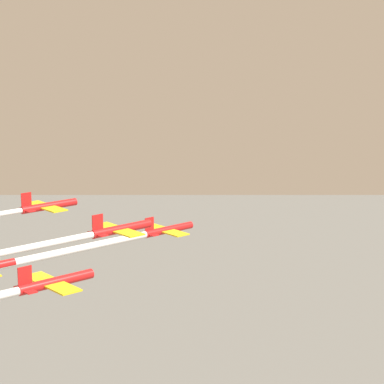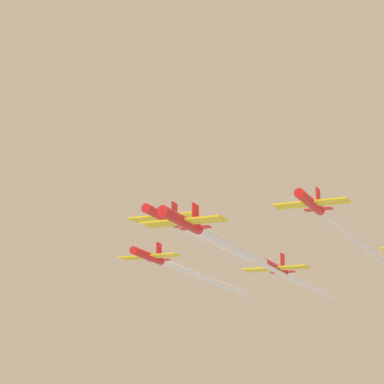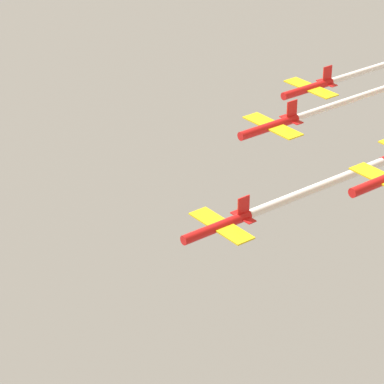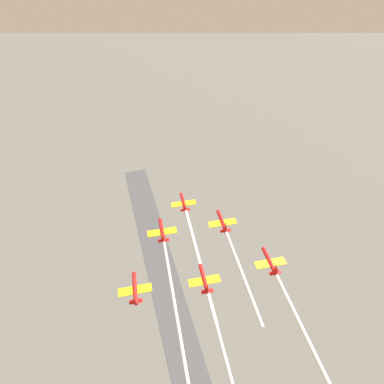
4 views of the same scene
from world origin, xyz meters
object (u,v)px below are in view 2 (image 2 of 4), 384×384
Objects in this scene: jet_1 at (311,203)px; jet_5 at (149,256)px; jet_4 at (275,268)px; jet_0 at (182,221)px; jet_2 at (163,216)px.

jet_1 is 35.14m from jet_5.
jet_4 is 1.00× the size of jet_5.
jet_0 is at bearing 120.47° from jet_5.
jet_0 is 34.61m from jet_4.
jet_2 reaches higher than jet_5.
jet_5 is at bearing -29.54° from jet_1.
jet_4 reaches higher than jet_0.
jet_0 is at bearing 59.53° from jet_1.
jet_1 is 20.68m from jet_4.
jet_1 is 1.00× the size of jet_4.
jet_0 is 1.00× the size of jet_4.
jet_2 is (-6.76, 18.90, 5.01)m from jet_0.
jet_2 is 1.00× the size of jet_4.
jet_4 is at bearing -120.47° from jet_2.
jet_4 is at bearing -59.53° from jet_1.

